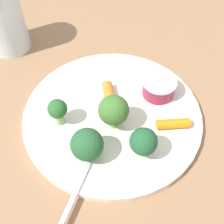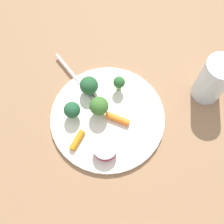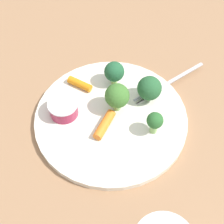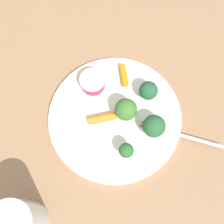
{
  "view_description": "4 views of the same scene",
  "coord_description": "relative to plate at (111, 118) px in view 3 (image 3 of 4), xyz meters",
  "views": [
    {
      "loc": [
        -0.12,
        0.26,
        0.39
      ],
      "look_at": [
        -0.0,
        0.01,
        0.02
      ],
      "focal_mm": 48.57,
      "sensor_mm": 36.0,
      "label": 1
    },
    {
      "loc": [
        -0.12,
        -0.21,
        0.59
      ],
      "look_at": [
        0.01,
        -0.0,
        0.02
      ],
      "focal_mm": 41.57,
      "sensor_mm": 36.0,
      "label": 2
    },
    {
      "loc": [
        0.31,
        -0.18,
        0.52
      ],
      "look_at": [
        0.0,
        -0.0,
        0.03
      ],
      "focal_mm": 54.45,
      "sensor_mm": 36.0,
      "label": 3
    },
    {
      "loc": [
        0.18,
        0.06,
        0.59
      ],
      "look_at": [
        -0.0,
        -0.01,
        0.03
      ],
      "focal_mm": 46.57,
      "sensor_mm": 36.0,
      "label": 4
    }
  ],
  "objects": [
    {
      "name": "broccoli_floret_3",
      "position": [
        -0.07,
        0.05,
        0.04
      ],
      "size": [
        0.04,
        0.04,
        0.05
      ],
      "color": "#89BB59",
      "rests_on": "plate"
    },
    {
      "name": "carrot_stick_0",
      "position": [
        0.01,
        -0.02,
        0.01
      ],
      "size": [
        0.05,
        0.06,
        0.02
      ],
      "primitive_type": "cylinder",
      "rotation": [
        1.57,
        0.0,
        3.73
      ],
      "color": "orange",
      "rests_on": "plate"
    },
    {
      "name": "carrot_stick_1",
      "position": [
        -0.09,
        -0.01,
        0.01
      ],
      "size": [
        0.05,
        0.04,
        0.01
      ],
      "primitive_type": "cylinder",
      "rotation": [
        1.57,
        0.0,
        5.22
      ],
      "color": "orange",
      "rests_on": "plate"
    },
    {
      "name": "plate",
      "position": [
        0.0,
        0.0,
        0.0
      ],
      "size": [
        0.28,
        0.28,
        0.01
      ],
      "primitive_type": "cylinder",
      "color": "silver",
      "rests_on": "ground_plane"
    },
    {
      "name": "broccoli_floret_2",
      "position": [
        0.07,
        0.05,
        0.04
      ],
      "size": [
        0.03,
        0.03,
        0.05
      ],
      "color": "#8DBA6B",
      "rests_on": "plate"
    },
    {
      "name": "sauce_cup",
      "position": [
        -0.05,
        -0.07,
        0.02
      ],
      "size": [
        0.05,
        0.05,
        0.03
      ],
      "color": "#952242",
      "rests_on": "plate"
    },
    {
      "name": "broccoli_floret_0",
      "position": [
        -0.01,
        0.02,
        0.04
      ],
      "size": [
        0.04,
        0.04,
        0.06
      ],
      "color": "#87B361",
      "rests_on": "plate"
    },
    {
      "name": "ground_plane",
      "position": [
        0.0,
        0.0,
        -0.01
      ],
      "size": [
        2.4,
        2.4,
        0.0
      ],
      "primitive_type": "plane",
      "color": "#966D4C"
    },
    {
      "name": "fork",
      "position": [
        -0.01,
        0.14,
        0.01
      ],
      "size": [
        0.02,
        0.17,
        0.0
      ],
      "color": "silver",
      "rests_on": "plate"
    },
    {
      "name": "broccoli_floret_1",
      "position": [
        0.0,
        0.08,
        0.04
      ],
      "size": [
        0.05,
        0.05,
        0.05
      ],
      "color": "#88B659",
      "rests_on": "plate"
    }
  ]
}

